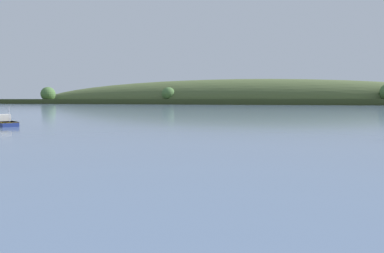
{
  "coord_description": "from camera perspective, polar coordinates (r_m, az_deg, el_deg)",
  "views": [
    {
      "loc": [
        5.93,
        8.38,
        3.27
      ],
      "look_at": [
        -2.5,
        38.43,
        0.84
      ],
      "focal_mm": 32.45,
      "sensor_mm": 36.0,
      "label": 1
    }
  ],
  "objects": [
    {
      "name": "far_shoreline_hill",
      "position": [
        255.12,
        7.02,
        3.73
      ],
      "size": [
        426.2,
        76.96,
        36.22
      ],
      "rotation": [
        0.0,
        0.0,
        -0.03
      ],
      "color": "#35401E",
      "rests_on": "ground"
    },
    {
      "name": "fishing_boat_moored",
      "position": [
        49.42,
        -28.38,
        0.47
      ],
      "size": [
        5.32,
        4.36,
        3.12
      ],
      "rotation": [
        0.0,
        0.0,
        2.55
      ],
      "color": "navy",
      "rests_on": "ground"
    }
  ]
}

